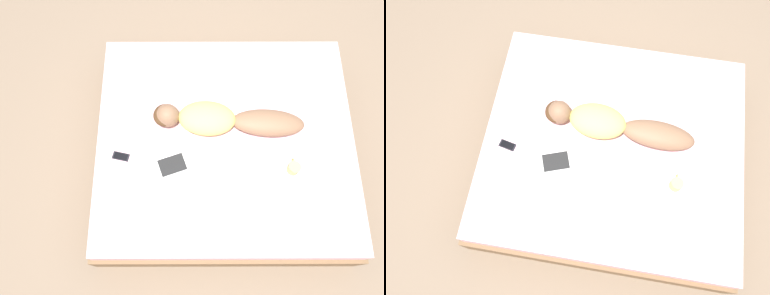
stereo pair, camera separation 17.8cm
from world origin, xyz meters
TOP-DOWN VIEW (x-y plane):
  - ground_plane at (0.00, 0.00)m, footprint 12.00×12.00m
  - bed at (0.00, 0.00)m, footprint 1.93×2.14m
  - person at (0.13, 0.04)m, footprint 0.34×1.22m
  - open_magazine at (-0.33, 0.40)m, footprint 0.52×0.42m
  - coffee_mug at (-0.27, -0.51)m, footprint 0.13×0.10m
  - cell_phone at (-0.16, 0.84)m, footprint 0.09×0.14m

SIDE VIEW (x-z plane):
  - ground_plane at x=0.00m, z-range 0.00..0.00m
  - bed at x=0.00m, z-range 0.00..0.47m
  - open_magazine at x=-0.33m, z-range 0.47..0.48m
  - cell_phone at x=-0.16m, z-range 0.47..0.48m
  - coffee_mug at x=-0.27m, z-range 0.47..0.56m
  - person at x=0.13m, z-range 0.46..0.65m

